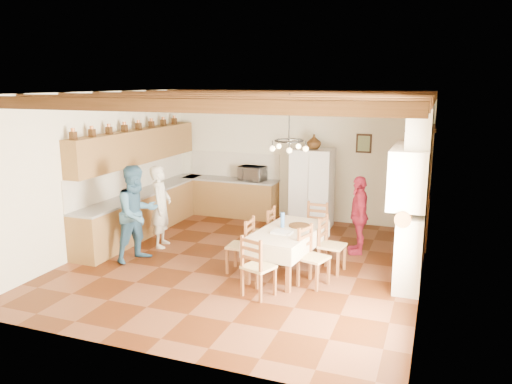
{
  "coord_description": "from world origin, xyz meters",
  "views": [
    {
      "loc": [
        3.13,
        -7.86,
        3.18
      ],
      "look_at": [
        0.1,
        0.3,
        1.25
      ],
      "focal_mm": 35.0,
      "sensor_mm": 36.0,
      "label": 1
    }
  ],
  "objects_px": {
    "chair_right_near": "(314,257)",
    "chair_left_near": "(240,245)",
    "person_woman_blue": "(137,214)",
    "dining_table": "(288,235)",
    "hutch": "(416,186)",
    "microwave": "(252,173)",
    "chair_end_near": "(259,266)",
    "refrigerator": "(312,188)",
    "chair_left_far": "(262,233)",
    "person_man": "(161,206)",
    "chair_end_far": "(315,229)",
    "person_woman_red": "(359,215)",
    "chair_right_far": "(332,245)"
  },
  "relations": [
    {
      "from": "refrigerator",
      "to": "person_woman_blue",
      "type": "distance_m",
      "value": 3.99
    },
    {
      "from": "chair_right_far",
      "to": "chair_end_near",
      "type": "xyz_separation_m",
      "value": [
        -0.83,
        -1.36,
        0.0
      ]
    },
    {
      "from": "hutch",
      "to": "microwave",
      "type": "height_order",
      "value": "hutch"
    },
    {
      "from": "person_man",
      "to": "chair_right_far",
      "type": "bearing_deg",
      "value": -107.24
    },
    {
      "from": "chair_right_far",
      "to": "person_woman_red",
      "type": "distance_m",
      "value": 1.18
    },
    {
      "from": "refrigerator",
      "to": "person_woman_blue",
      "type": "relative_size",
      "value": 1.0
    },
    {
      "from": "dining_table",
      "to": "person_woman_blue",
      "type": "relative_size",
      "value": 1.03
    },
    {
      "from": "hutch",
      "to": "chair_left_near",
      "type": "height_order",
      "value": "hutch"
    },
    {
      "from": "chair_right_near",
      "to": "chair_left_far",
      "type": "bearing_deg",
      "value": 69.87
    },
    {
      "from": "chair_end_far",
      "to": "microwave",
      "type": "xyz_separation_m",
      "value": [
        -2.02,
        1.99,
        0.59
      ]
    },
    {
      "from": "hutch",
      "to": "person_man",
      "type": "bearing_deg",
      "value": -158.65
    },
    {
      "from": "chair_right_far",
      "to": "person_man",
      "type": "xyz_separation_m",
      "value": [
        -3.43,
        0.19,
        0.32
      ]
    },
    {
      "from": "hutch",
      "to": "chair_end_far",
      "type": "relative_size",
      "value": 2.44
    },
    {
      "from": "chair_end_near",
      "to": "chair_left_far",
      "type": "bearing_deg",
      "value": -52.13
    },
    {
      "from": "chair_right_near",
      "to": "person_man",
      "type": "xyz_separation_m",
      "value": [
        -3.28,
        0.88,
        0.32
      ]
    },
    {
      "from": "chair_right_near",
      "to": "person_woman_blue",
      "type": "height_order",
      "value": "person_woman_blue"
    },
    {
      "from": "chair_right_near",
      "to": "chair_end_near",
      "type": "distance_m",
      "value": 0.96
    },
    {
      "from": "chair_end_near",
      "to": "microwave",
      "type": "bearing_deg",
      "value": -47.88
    },
    {
      "from": "person_woman_blue",
      "to": "microwave",
      "type": "relative_size",
      "value": 2.89
    },
    {
      "from": "refrigerator",
      "to": "chair_end_near",
      "type": "bearing_deg",
      "value": -87.65
    },
    {
      "from": "chair_end_near",
      "to": "person_man",
      "type": "xyz_separation_m",
      "value": [
        -2.59,
        1.55,
        0.32
      ]
    },
    {
      "from": "dining_table",
      "to": "chair_left_far",
      "type": "relative_size",
      "value": 1.88
    },
    {
      "from": "person_woman_blue",
      "to": "dining_table",
      "type": "bearing_deg",
      "value": -60.68
    },
    {
      "from": "chair_right_near",
      "to": "person_woman_blue",
      "type": "relative_size",
      "value": 0.55
    },
    {
      "from": "chair_end_near",
      "to": "person_man",
      "type": "distance_m",
      "value": 3.04
    },
    {
      "from": "person_man",
      "to": "chair_left_far",
      "type": "bearing_deg",
      "value": -102.83
    },
    {
      "from": "chair_left_near",
      "to": "chair_end_far",
      "type": "height_order",
      "value": "same"
    },
    {
      "from": "chair_end_near",
      "to": "person_woman_red",
      "type": "height_order",
      "value": "person_woman_red"
    },
    {
      "from": "person_woman_red",
      "to": "chair_right_far",
      "type": "bearing_deg",
      "value": -27.37
    },
    {
      "from": "hutch",
      "to": "chair_right_near",
      "type": "relative_size",
      "value": 2.44
    },
    {
      "from": "dining_table",
      "to": "refrigerator",
      "type": "bearing_deg",
      "value": 95.83
    },
    {
      "from": "person_man",
      "to": "hutch",
      "type": "bearing_deg",
      "value": -81.1
    },
    {
      "from": "dining_table",
      "to": "person_man",
      "type": "xyz_separation_m",
      "value": [
        -2.72,
        0.48,
        0.14
      ]
    },
    {
      "from": "chair_right_near",
      "to": "chair_left_near",
      "type": "bearing_deg",
      "value": 101.32
    },
    {
      "from": "refrigerator",
      "to": "chair_right_near",
      "type": "height_order",
      "value": "refrigerator"
    },
    {
      "from": "chair_left_near",
      "to": "chair_end_near",
      "type": "distance_m",
      "value": 1.03
    },
    {
      "from": "chair_right_far",
      "to": "person_man",
      "type": "distance_m",
      "value": 3.45
    },
    {
      "from": "microwave",
      "to": "hutch",
      "type": "bearing_deg",
      "value": -1.17
    },
    {
      "from": "chair_left_far",
      "to": "chair_end_far",
      "type": "relative_size",
      "value": 1.0
    },
    {
      "from": "person_woman_blue",
      "to": "hutch",
      "type": "bearing_deg",
      "value": -36.97
    },
    {
      "from": "chair_left_near",
      "to": "chair_right_near",
      "type": "relative_size",
      "value": 1.0
    },
    {
      "from": "chair_end_far",
      "to": "person_woman_red",
      "type": "xyz_separation_m",
      "value": [
        0.76,
        0.3,
        0.26
      ]
    },
    {
      "from": "chair_right_near",
      "to": "person_woman_blue",
      "type": "distance_m",
      "value": 3.28
    },
    {
      "from": "refrigerator",
      "to": "chair_left_far",
      "type": "bearing_deg",
      "value": -98.72
    },
    {
      "from": "chair_left_far",
      "to": "chair_end_near",
      "type": "bearing_deg",
      "value": 16.89
    },
    {
      "from": "dining_table",
      "to": "chair_right_near",
      "type": "bearing_deg",
      "value": -35.8
    },
    {
      "from": "chair_right_near",
      "to": "hutch",
      "type": "bearing_deg",
      "value": -7.85
    },
    {
      "from": "chair_left_near",
      "to": "person_woman_blue",
      "type": "relative_size",
      "value": 0.55
    },
    {
      "from": "chair_right_far",
      "to": "microwave",
      "type": "bearing_deg",
      "value": 49.42
    },
    {
      "from": "chair_left_near",
      "to": "chair_end_far",
      "type": "distance_m",
      "value": 1.67
    }
  ]
}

